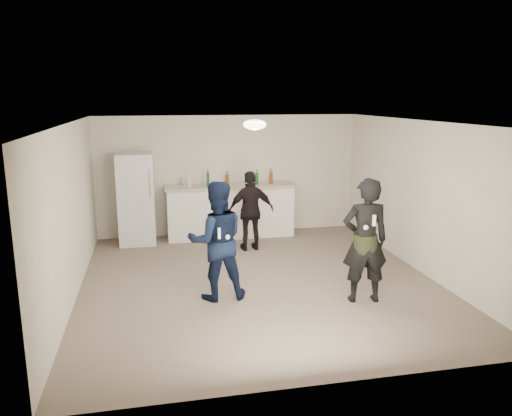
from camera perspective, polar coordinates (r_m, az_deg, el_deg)
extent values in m
plane|color=#6B5B4C|center=(8.03, 0.30, -8.34)|extent=(6.00, 6.00, 0.00)
plane|color=silver|center=(7.51, 0.32, 9.77)|extent=(6.00, 6.00, 0.00)
plane|color=beige|center=(10.58, -3.12, 3.77)|extent=(6.00, 0.00, 6.00)
plane|color=beige|center=(4.89, 7.78, -6.89)|extent=(6.00, 0.00, 6.00)
plane|color=beige|center=(7.60, -20.40, -0.52)|extent=(0.00, 6.00, 6.00)
plane|color=beige|center=(8.67, 18.37, 1.18)|extent=(0.00, 6.00, 6.00)
cube|color=white|center=(10.39, -2.93, -0.46)|extent=(2.60, 0.56, 1.05)
cube|color=#C5AF98|center=(10.28, -2.96, 2.50)|extent=(2.68, 0.64, 0.04)
cube|color=silver|center=(10.13, -13.54, 1.03)|extent=(0.70, 0.70, 1.80)
cylinder|color=silver|center=(9.69, -12.06, 3.00)|extent=(0.02, 0.02, 0.60)
ellipsoid|color=white|center=(7.81, -0.15, 9.51)|extent=(0.36, 0.36, 0.16)
cylinder|color=silver|center=(10.29, -8.27, 2.99)|extent=(0.08, 0.08, 0.17)
imported|color=#101F42|center=(7.15, -4.51, -3.75)|extent=(0.85, 0.67, 1.72)
imported|color=black|center=(7.18, 12.36, -3.67)|extent=(0.70, 0.50, 1.79)
cylinder|color=#283518|center=(7.20, 12.34, -4.01)|extent=(0.34, 0.34, 0.28)
imported|color=black|center=(9.42, -0.58, -0.35)|extent=(0.91, 0.42, 1.52)
cube|color=white|center=(6.83, -4.23, -2.89)|extent=(0.04, 0.04, 0.15)
sphere|color=white|center=(6.90, -3.27, -3.33)|extent=(0.07, 0.07, 0.07)
cube|color=white|center=(6.87, 13.34, -1.39)|extent=(0.04, 0.04, 0.15)
sphere|color=silver|center=(6.88, 12.44, -2.18)|extent=(0.07, 0.07, 0.07)
cylinder|color=maroon|center=(10.44, 1.72, 3.46)|extent=(0.07, 0.07, 0.24)
cylinder|color=#165020|center=(10.38, 0.09, 3.37)|extent=(0.07, 0.07, 0.23)
cylinder|color=silver|center=(10.09, -7.62, 2.86)|extent=(0.07, 0.07, 0.19)
cylinder|color=brown|center=(10.33, -3.31, 3.25)|extent=(0.08, 0.08, 0.21)
cylinder|color=#154B2C|center=(10.14, -5.51, 3.25)|extent=(0.06, 0.06, 0.29)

